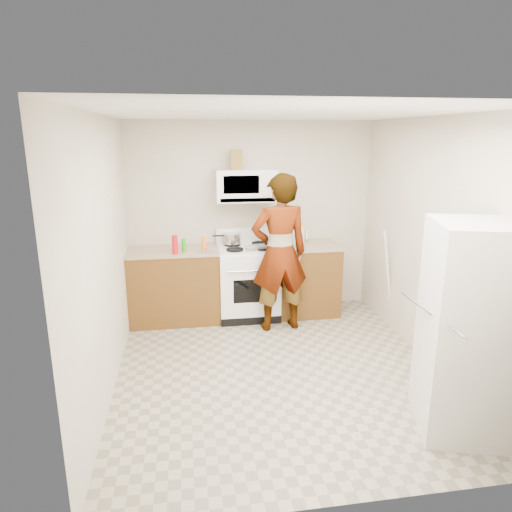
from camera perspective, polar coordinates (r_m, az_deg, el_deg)
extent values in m
plane|color=gray|center=(4.80, 2.76, -13.95)|extent=(3.60, 3.60, 0.00)
cube|color=beige|center=(6.06, -0.54, 4.78)|extent=(3.20, 0.02, 2.50)
cube|color=beige|center=(4.91, 21.42, 1.34)|extent=(0.02, 3.60, 2.50)
cube|color=brown|center=(5.91, -10.13, -3.75)|extent=(1.12, 0.62, 0.90)
cube|color=tan|center=(5.78, -10.34, 0.65)|extent=(1.14, 0.64, 0.03)
cube|color=brown|center=(6.11, 6.23, -2.98)|extent=(0.80, 0.62, 0.90)
cube|color=tan|center=(5.98, 6.35, 1.29)|extent=(0.82, 0.64, 0.03)
cube|color=white|center=(5.94, -1.03, -3.40)|extent=(0.76, 0.65, 0.90)
cube|color=white|center=(5.81, -1.05, 0.96)|extent=(0.76, 0.62, 0.03)
cube|color=white|center=(6.06, -1.43, 2.65)|extent=(0.76, 0.08, 0.20)
cube|color=white|center=(5.81, -1.27, 8.81)|extent=(0.76, 0.38, 0.40)
imported|color=tan|center=(5.44, 2.97, 0.34)|extent=(0.74, 0.52, 1.90)
cube|color=white|center=(3.95, 25.41, -8.38)|extent=(0.87, 0.87, 1.70)
cylinder|color=white|center=(6.05, 5.28, 2.64)|extent=(0.18, 0.18, 0.20)
cube|color=brown|center=(5.76, -2.48, 11.95)|extent=(0.15, 0.15, 0.24)
cylinder|color=#B6B6BB|center=(5.92, -3.06, 2.21)|extent=(0.23, 0.23, 0.13)
cube|color=silver|center=(5.69, -0.05, 1.08)|extent=(0.26, 0.18, 0.05)
cylinder|color=red|center=(5.51, -10.09, 1.40)|extent=(0.09, 0.09, 0.23)
cylinder|color=orange|center=(5.64, -6.52, 1.58)|extent=(0.07, 0.07, 0.18)
cylinder|color=#268D19|center=(5.59, -9.01, 1.30)|extent=(0.07, 0.07, 0.17)
cylinder|color=silver|center=(5.61, -6.02, 0.65)|extent=(0.35, 0.35, 0.01)
cylinder|color=silver|center=(5.82, 16.21, -2.65)|extent=(0.27, 0.12, 1.23)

